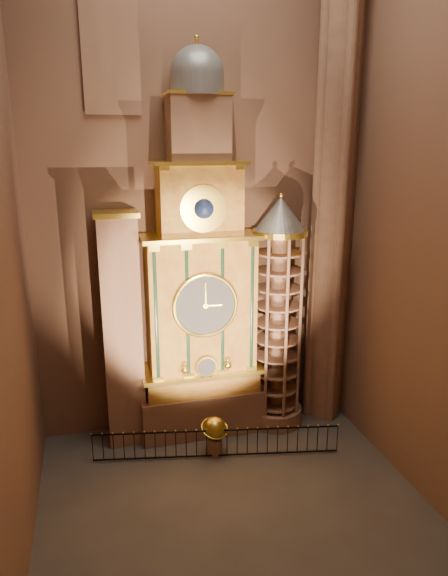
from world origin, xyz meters
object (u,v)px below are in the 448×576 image
object	(u,v)px
astronomical_clock	(200,291)
stair_turret	(278,317)
celestial_globe	(215,433)
iron_railing	(217,443)
portrait_tower	(122,331)

from	to	relation	value
astronomical_clock	stair_turret	size ratio (longest dim) A/B	1.55
astronomical_clock	celestial_globe	size ratio (longest dim) A/B	9.74
astronomical_clock	iron_railing	bearing A→B (deg)	-87.52
portrait_tower	celestial_globe	xyz separation A→B (m)	(3.49, -2.19, -4.12)
astronomical_clock	portrait_tower	distance (m)	3.73
stair_turret	celestial_globe	bearing A→B (deg)	-150.80
astronomical_clock	celestial_globe	distance (m)	6.05
astronomical_clock	iron_railing	distance (m)	6.48
portrait_tower	iron_railing	bearing A→B (deg)	-35.21
astronomical_clock	stair_turret	bearing A→B (deg)	-4.30
portrait_tower	stair_turret	distance (m)	6.91
portrait_tower	iron_railing	world-z (taller)	portrait_tower
portrait_tower	iron_railing	size ratio (longest dim) A/B	1.01
portrait_tower	celestial_globe	distance (m)	5.82
astronomical_clock	portrait_tower	size ratio (longest dim) A/B	1.64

